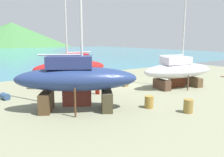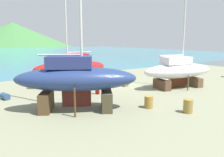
{
  "view_description": "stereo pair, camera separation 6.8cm",
  "coord_description": "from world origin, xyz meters",
  "px_view_note": "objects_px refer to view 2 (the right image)",
  "views": [
    {
      "loc": [
        -14.09,
        -19.0,
        4.85
      ],
      "look_at": [
        -2.66,
        -2.65,
        1.32
      ],
      "focal_mm": 35.4,
      "sensor_mm": 36.0,
      "label": 1
    },
    {
      "loc": [
        -14.04,
        -19.04,
        4.85
      ],
      "look_at": [
        -2.66,
        -2.65,
        1.32
      ],
      "focal_mm": 35.4,
      "sensor_mm": 36.0,
      "label": 2
    }
  ],
  "objects_px": {
    "worker": "(97,85)",
    "barrel_rust_far": "(149,102)",
    "sailboat_far_slipway": "(71,68)",
    "barrel_tipped_right": "(188,106)",
    "barrel_blue_faded": "(178,68)",
    "sailboat_large_starboard": "(178,70)",
    "barrel_tipped_left": "(125,83)",
    "sailboat_mid_port": "(76,79)",
    "barrel_rust_mid": "(5,96)"
  },
  "relations": [
    {
      "from": "sailboat_mid_port",
      "to": "barrel_rust_mid",
      "type": "distance_m",
      "value": 7.17
    },
    {
      "from": "sailboat_mid_port",
      "to": "worker",
      "type": "bearing_deg",
      "value": 71.31
    },
    {
      "from": "sailboat_large_starboard",
      "to": "sailboat_mid_port",
      "type": "height_order",
      "value": "sailboat_mid_port"
    },
    {
      "from": "sailboat_far_slipway",
      "to": "worker",
      "type": "distance_m",
      "value": 4.89
    },
    {
      "from": "sailboat_mid_port",
      "to": "barrel_rust_mid",
      "type": "relative_size",
      "value": 15.6
    },
    {
      "from": "barrel_rust_mid",
      "to": "barrel_tipped_left",
      "type": "bearing_deg",
      "value": -6.92
    },
    {
      "from": "sailboat_large_starboard",
      "to": "sailboat_mid_port",
      "type": "distance_m",
      "value": 11.77
    },
    {
      "from": "sailboat_large_starboard",
      "to": "barrel_tipped_left",
      "type": "xyz_separation_m",
      "value": [
        -3.95,
        3.75,
        -1.5
      ]
    },
    {
      "from": "sailboat_far_slipway",
      "to": "sailboat_mid_port",
      "type": "distance_m",
      "value": 8.49
    },
    {
      "from": "sailboat_mid_port",
      "to": "barrel_rust_mid",
      "type": "height_order",
      "value": "sailboat_mid_port"
    },
    {
      "from": "sailboat_large_starboard",
      "to": "barrel_blue_faded",
      "type": "bearing_deg",
      "value": 50.37
    },
    {
      "from": "sailboat_large_starboard",
      "to": "barrel_tipped_right",
      "type": "height_order",
      "value": "sailboat_large_starboard"
    },
    {
      "from": "worker",
      "to": "barrel_tipped_right",
      "type": "distance_m",
      "value": 8.2
    },
    {
      "from": "sailboat_large_starboard",
      "to": "sailboat_mid_port",
      "type": "relative_size",
      "value": 0.99
    },
    {
      "from": "sailboat_large_starboard",
      "to": "barrel_rust_far",
      "type": "height_order",
      "value": "sailboat_large_starboard"
    },
    {
      "from": "sailboat_large_starboard",
      "to": "worker",
      "type": "bearing_deg",
      "value": 176.23
    },
    {
      "from": "barrel_tipped_right",
      "to": "barrel_rust_far",
      "type": "height_order",
      "value": "barrel_tipped_right"
    },
    {
      "from": "sailboat_mid_port",
      "to": "sailboat_far_slipway",
      "type": "bearing_deg",
      "value": 97.91
    },
    {
      "from": "sailboat_far_slipway",
      "to": "barrel_tipped_left",
      "type": "distance_m",
      "value": 5.84
    },
    {
      "from": "sailboat_large_starboard",
      "to": "barrel_rust_far",
      "type": "bearing_deg",
      "value": -143.72
    },
    {
      "from": "barrel_blue_faded",
      "to": "barrel_rust_far",
      "type": "height_order",
      "value": "barrel_rust_far"
    },
    {
      "from": "sailboat_mid_port",
      "to": "worker",
      "type": "height_order",
      "value": "sailboat_mid_port"
    },
    {
      "from": "barrel_tipped_right",
      "to": "barrel_blue_faded",
      "type": "bearing_deg",
      "value": 40.38
    },
    {
      "from": "sailboat_far_slipway",
      "to": "barrel_tipped_right",
      "type": "distance_m",
      "value": 12.97
    },
    {
      "from": "worker",
      "to": "barrel_tipped_left",
      "type": "distance_m",
      "value": 4.49
    },
    {
      "from": "worker",
      "to": "barrel_rust_mid",
      "type": "xyz_separation_m",
      "value": [
        -7.13,
        2.82,
        -0.58
      ]
    },
    {
      "from": "barrel_blue_faded",
      "to": "barrel_tipped_left",
      "type": "distance_m",
      "value": 14.91
    },
    {
      "from": "sailboat_mid_port",
      "to": "barrel_blue_faded",
      "type": "xyz_separation_m",
      "value": [
        22.02,
        8.94,
        -1.88
      ]
    },
    {
      "from": "worker",
      "to": "barrel_blue_faded",
      "type": "xyz_separation_m",
      "value": [
        18.46,
        5.86,
        -0.51
      ]
    },
    {
      "from": "barrel_tipped_right",
      "to": "barrel_tipped_left",
      "type": "height_order",
      "value": "barrel_tipped_right"
    },
    {
      "from": "sailboat_large_starboard",
      "to": "worker",
      "type": "height_order",
      "value": "sailboat_large_starboard"
    },
    {
      "from": "worker",
      "to": "sailboat_far_slipway",
      "type": "bearing_deg",
      "value": 62.7
    },
    {
      "from": "barrel_blue_faded",
      "to": "sailboat_large_starboard",
      "type": "bearing_deg",
      "value": -141.59
    },
    {
      "from": "barrel_blue_faded",
      "to": "barrel_tipped_right",
      "type": "bearing_deg",
      "value": -139.62
    },
    {
      "from": "barrel_blue_faded",
      "to": "barrel_tipped_left",
      "type": "bearing_deg",
      "value": -162.79
    },
    {
      "from": "worker",
      "to": "barrel_tipped_left",
      "type": "bearing_deg",
      "value": -12.15
    },
    {
      "from": "barrel_rust_mid",
      "to": "worker",
      "type": "bearing_deg",
      "value": -21.59
    },
    {
      "from": "sailboat_far_slipway",
      "to": "barrel_tipped_left",
      "type": "relative_size",
      "value": 12.01
    },
    {
      "from": "barrel_tipped_right",
      "to": "barrel_rust_far",
      "type": "distance_m",
      "value": 2.68
    },
    {
      "from": "sailboat_mid_port",
      "to": "barrel_tipped_right",
      "type": "height_order",
      "value": "sailboat_mid_port"
    },
    {
      "from": "sailboat_far_slipway",
      "to": "barrel_rust_far",
      "type": "distance_m",
      "value": 10.51
    },
    {
      "from": "barrel_rust_mid",
      "to": "barrel_rust_far",
      "type": "distance_m",
      "value": 11.64
    },
    {
      "from": "sailboat_mid_port",
      "to": "barrel_rust_far",
      "type": "distance_m",
      "value": 5.44
    },
    {
      "from": "sailboat_far_slipway",
      "to": "barrel_rust_far",
      "type": "bearing_deg",
      "value": 101.11
    },
    {
      "from": "sailboat_large_starboard",
      "to": "barrel_rust_far",
      "type": "distance_m",
      "value": 8.06
    },
    {
      "from": "sailboat_large_starboard",
      "to": "barrel_blue_faded",
      "type": "xyz_separation_m",
      "value": [
        10.29,
        8.16,
        -1.46
      ]
    },
    {
      "from": "sailboat_mid_port",
      "to": "barrel_rust_far",
      "type": "bearing_deg",
      "value": 1.44
    },
    {
      "from": "sailboat_far_slipway",
      "to": "barrel_tipped_left",
      "type": "xyz_separation_m",
      "value": [
        4.53,
        -3.31,
        -1.64
      ]
    },
    {
      "from": "barrel_rust_far",
      "to": "sailboat_large_starboard",
      "type": "bearing_deg",
      "value": 24.32
    },
    {
      "from": "worker",
      "to": "barrel_rust_far",
      "type": "relative_size",
      "value": 1.89
    }
  ]
}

